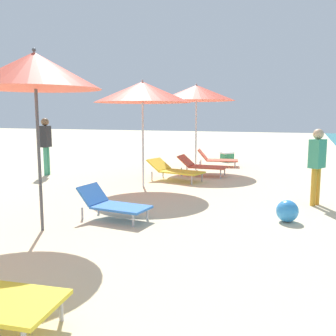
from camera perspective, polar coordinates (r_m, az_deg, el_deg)
The scene contains 11 objects.
umbrella_second at distance 6.24m, azimuth -19.55°, elevation 13.73°, with size 2.01×2.01×2.85m.
lounger_second_shoreside at distance 6.76m, azimuth -8.40°, elevation -5.38°, with size 1.30×0.70×0.59m.
umbrella_third at distance 9.61m, azimuth -3.89°, elevation 11.41°, with size 2.44×2.44×2.73m.
lounger_third_shoreside at distance 10.59m, azimuth 1.04°, elevation -0.28°, with size 1.69×1.01×0.59m.
umbrella_farthest at distance 12.72m, azimuth 4.33°, elevation 11.29°, with size 2.56×2.56×2.89m.
lounger_farthest_shoreside at distance 13.70m, azimuth 7.36°, elevation 1.41°, with size 1.53×0.91×0.62m.
lounger_farthest_inland at distance 11.48m, azimuth 5.11°, elevation 0.41°, with size 1.45×0.67×0.62m.
person_walking_near at distance 8.21m, azimuth 21.68°, elevation 1.19°, with size 0.36×0.42×1.57m.
person_walking_mid at distance 12.14m, azimuth -18.06°, elevation 4.02°, with size 0.29×0.40×1.76m.
cooler_box at distance 15.16m, azimuth 8.96°, elevation 1.68°, with size 0.55×0.58×0.37m.
beach_ball at distance 6.89m, azimuth 17.66°, elevation -6.24°, with size 0.38×0.38×0.38m, color #338CD8.
Camera 1 is at (3.67, -1.10, 1.85)m, focal length 40.16 mm.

